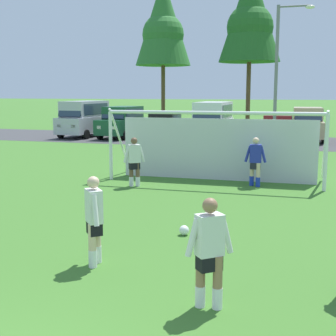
{
  "coord_description": "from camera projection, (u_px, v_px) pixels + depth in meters",
  "views": [
    {
      "loc": [
        3.13,
        -2.99,
        3.1
      ],
      "look_at": [
        -0.69,
        9.43,
        1.01
      ],
      "focal_mm": 50.04,
      "sensor_mm": 36.0,
      "label": 1
    }
  ],
  "objects": [
    {
      "name": "parked_car_slot_center_right",
      "position": [
        278.0,
        129.0,
        29.17
      ],
      "size": [
        2.1,
        4.23,
        1.72
      ],
      "color": "maroon",
      "rests_on": "ground"
    },
    {
      "name": "tree_left_edge",
      "position": [
        163.0,
        24.0,
        41.86
      ],
      "size": [
        4.99,
        4.99,
        13.3
      ],
      "color": "brown",
      "rests_on": "ground"
    },
    {
      "name": "player_trailing_back",
      "position": [
        209.0,
        254.0,
        6.7
      ],
      "size": [
        0.67,
        0.48,
        1.64
      ],
      "color": "#936B4C",
      "rests_on": "ground"
    },
    {
      "name": "tree_mid_left",
      "position": [
        250.0,
        16.0,
        37.96
      ],
      "size": [
        5.04,
        5.04,
        13.45
      ],
      "color": "brown",
      "rests_on": "ground"
    },
    {
      "name": "player_defender_far",
      "position": [
        94.0,
        221.0,
        8.4
      ],
      "size": [
        0.48,
        0.66,
        1.64
      ],
      "color": "beige",
      "rests_on": "ground"
    },
    {
      "name": "parked_car_slot_left",
      "position": [
        122.0,
        122.0,
        32.34
      ],
      "size": [
        2.4,
        4.73,
        2.16
      ],
      "color": "#194C2D",
      "rests_on": "ground"
    },
    {
      "name": "player_winger_left",
      "position": [
        255.0,
        162.0,
        15.59
      ],
      "size": [
        0.75,
        0.3,
        1.64
      ],
      "color": "beige",
      "rests_on": "ground"
    },
    {
      "name": "player_winger_right",
      "position": [
        134.0,
        162.0,
        15.57
      ],
      "size": [
        0.68,
        0.45,
        1.64
      ],
      "color": "brown",
      "rests_on": "ground"
    },
    {
      "name": "soccer_ball",
      "position": [
        184.0,
        230.0,
        10.29
      ],
      "size": [
        0.22,
        0.22,
        0.22
      ],
      "color": "white",
      "rests_on": "ground"
    },
    {
      "name": "parked_car_slot_far_left",
      "position": [
        84.0,
        118.0,
        33.11
      ],
      "size": [
        2.32,
        4.86,
        2.52
      ],
      "color": "#B2B2BC",
      "rests_on": "ground"
    },
    {
      "name": "parking_lot_strip",
      "position": [
        260.0,
        141.0,
        30.06
      ],
      "size": [
        52.0,
        8.4,
        0.01
      ],
      "primitive_type": "cube",
      "color": "#3D3D3F",
      "rests_on": "ground"
    },
    {
      "name": "ground_plane",
      "position": [
        226.0,
        172.0,
        18.38
      ],
      "size": [
        400.0,
        400.0,
        0.0
      ],
      "primitive_type": "plane",
      "color": "#3D7028"
    },
    {
      "name": "soccer_goal",
      "position": [
        216.0,
        145.0,
        16.46
      ],
      "size": [
        7.46,
        2.08,
        2.57
      ],
      "color": "white",
      "rests_on": "ground"
    },
    {
      "name": "parked_car_slot_center",
      "position": [
        213.0,
        121.0,
        29.76
      ],
      "size": [
        2.22,
        4.81,
        2.52
      ],
      "color": "silver",
      "rests_on": "ground"
    },
    {
      "name": "parked_car_slot_center_left",
      "position": [
        165.0,
        126.0,
        31.53
      ],
      "size": [
        2.11,
        4.24,
        1.72
      ],
      "color": "black",
      "rests_on": "ground"
    },
    {
      "name": "parked_car_slot_right",
      "position": [
        307.0,
        124.0,
        30.2
      ],
      "size": [
        2.29,
        4.68,
        2.16
      ],
      "color": "tan",
      "rests_on": "ground"
    },
    {
      "name": "street_lamp",
      "position": [
        279.0,
        76.0,
        25.1
      ],
      "size": [
        2.0,
        0.32,
        7.66
      ],
      "color": "slate",
      "rests_on": "ground"
    }
  ]
}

